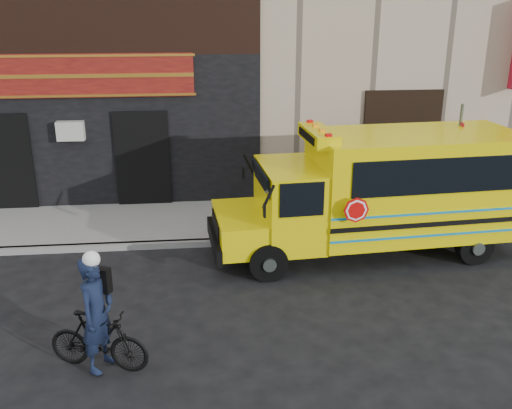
{
  "coord_description": "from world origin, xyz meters",
  "views": [
    {
      "loc": [
        -1.67,
        -9.79,
        5.43
      ],
      "look_at": [
        -0.48,
        1.85,
        1.26
      ],
      "focal_mm": 40.0,
      "sensor_mm": 36.0,
      "label": 1
    }
  ],
  "objects_px": {
    "school_bus": "(385,189)",
    "cyclist": "(97,317)",
    "sign_pole": "(456,166)",
    "bicycle": "(98,341)"
  },
  "relations": [
    {
      "from": "school_bus",
      "to": "cyclist",
      "type": "xyz_separation_m",
      "value": [
        -5.7,
        -3.92,
        -0.58
      ]
    },
    {
      "from": "sign_pole",
      "to": "cyclist",
      "type": "bearing_deg",
      "value": -148.6
    },
    {
      "from": "sign_pole",
      "to": "cyclist",
      "type": "height_order",
      "value": "sign_pole"
    },
    {
      "from": "school_bus",
      "to": "cyclist",
      "type": "bearing_deg",
      "value": -145.47
    },
    {
      "from": "school_bus",
      "to": "cyclist",
      "type": "distance_m",
      "value": 6.95
    },
    {
      "from": "school_bus",
      "to": "sign_pole",
      "type": "xyz_separation_m",
      "value": [
        1.93,
        0.73,
        0.27
      ]
    },
    {
      "from": "cyclist",
      "to": "school_bus",
      "type": "bearing_deg",
      "value": -30.66
    },
    {
      "from": "sign_pole",
      "to": "cyclist",
      "type": "distance_m",
      "value": 8.98
    },
    {
      "from": "cyclist",
      "to": "sign_pole",
      "type": "bearing_deg",
      "value": -33.79
    },
    {
      "from": "bicycle",
      "to": "cyclist",
      "type": "xyz_separation_m",
      "value": [
        0.03,
        -0.04,
        0.44
      ]
    }
  ]
}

